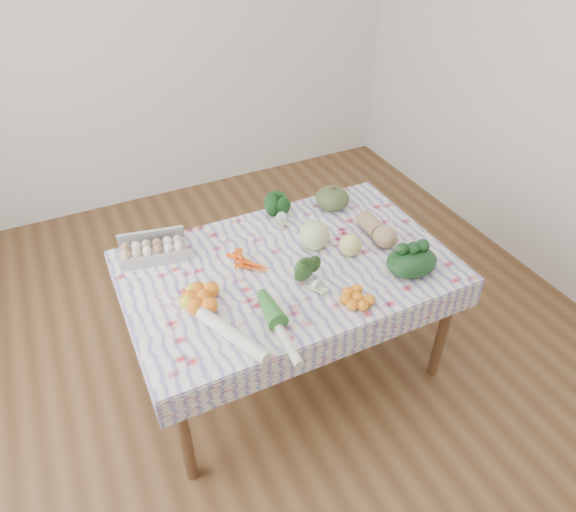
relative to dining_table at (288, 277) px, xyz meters
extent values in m
plane|color=brown|center=(0.00, 0.00, -0.68)|extent=(4.50, 4.50, 0.00)
cube|color=white|center=(0.00, 2.25, 0.72)|extent=(4.00, 0.04, 2.80)
cube|color=brown|center=(0.00, 0.00, 0.05)|extent=(1.60, 1.00, 0.04)
cylinder|color=brown|center=(-0.74, -0.44, -0.32)|extent=(0.06, 0.06, 0.71)
cylinder|color=brown|center=(0.74, -0.44, -0.32)|extent=(0.06, 0.06, 0.71)
cylinder|color=brown|center=(-0.74, 0.44, -0.32)|extent=(0.06, 0.06, 0.71)
cylinder|color=brown|center=(0.74, 0.44, -0.32)|extent=(0.06, 0.06, 0.71)
cube|color=white|center=(0.00, 0.00, 0.08)|extent=(1.66, 1.06, 0.01)
cube|color=#A8A7A3|center=(-0.61, 0.35, 0.13)|extent=(0.36, 0.20, 0.09)
cube|color=#F24F06|center=(-0.21, 0.08, 0.10)|extent=(0.20, 0.19, 0.03)
ellipsoid|color=#133E15|center=(0.14, 0.41, 0.15)|extent=(0.18, 0.17, 0.14)
ellipsoid|color=#45572C|center=(0.47, 0.37, 0.15)|extent=(0.23, 0.23, 0.13)
sphere|color=#C5D78C|center=(0.19, 0.07, 0.16)|extent=(0.18, 0.18, 0.16)
ellipsoid|color=tan|center=(0.54, 0.00, 0.15)|extent=(0.13, 0.28, 0.13)
cube|color=orange|center=(-0.48, -0.09, 0.13)|extent=(0.33, 0.33, 0.08)
ellipsoid|color=#25471B|center=(0.03, -0.19, 0.13)|extent=(0.17, 0.17, 0.10)
cube|color=orange|center=(0.17, -0.39, 0.11)|extent=(0.22, 0.22, 0.06)
sphere|color=#E3E075|center=(0.33, -0.06, 0.14)|extent=(0.12, 0.12, 0.11)
ellipsoid|color=black|center=(0.54, -0.31, 0.14)|extent=(0.31, 0.28, 0.12)
cylinder|color=white|center=(-0.44, -0.36, 0.11)|extent=(0.22, 0.42, 0.06)
cylinder|color=silver|center=(-0.24, -0.41, 0.11)|extent=(0.07, 0.43, 0.05)
camera|label=1|loc=(-0.89, -1.83, 1.76)|focal=32.00mm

